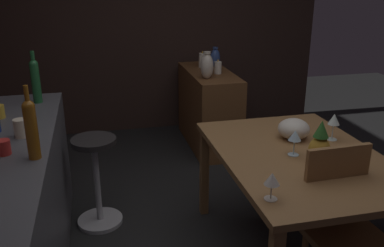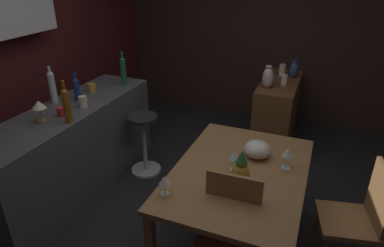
{
  "view_description": "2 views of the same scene",
  "coord_description": "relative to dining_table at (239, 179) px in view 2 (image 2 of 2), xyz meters",
  "views": [
    {
      "loc": [
        -2.3,
        0.79,
        1.78
      ],
      "look_at": [
        0.44,
        0.14,
        0.77
      ],
      "focal_mm": 38.92,
      "sensor_mm": 36.0,
      "label": 1
    },
    {
      "loc": [
        -2.3,
        -0.87,
        2.17
      ],
      "look_at": [
        0.45,
        0.25,
        0.74
      ],
      "focal_mm": 31.67,
      "sensor_mm": 36.0,
      "label": 2
    }
  ],
  "objects": [
    {
      "name": "ground_plane",
      "position": [
        0.17,
        0.4,
        -0.66
      ],
      "size": [
        9.0,
        9.0,
        0.0
      ],
      "primitive_type": "plane",
      "color": "black"
    },
    {
      "name": "wall_side_right",
      "position": [
        2.72,
        0.7,
        0.64
      ],
      "size": [
        0.1,
        4.4,
        2.6
      ],
      "primitive_type": "cube",
      "color": "#33231E",
      "rests_on": "ground_plane"
    },
    {
      "name": "dining_table",
      "position": [
        0.0,
        0.0,
        0.0
      ],
      "size": [
        1.39,
        0.97,
        0.74
      ],
      "color": "olive",
      "rests_on": "ground_plane"
    },
    {
      "name": "kitchen_counter",
      "position": [
        0.16,
        1.76,
        -0.21
      ],
      "size": [
        2.1,
        0.6,
        0.9
      ],
      "primitive_type": "cube",
      "color": "#4C4C51",
      "rests_on": "ground_plane"
    },
    {
      "name": "sideboard_cabinet",
      "position": [
        2.01,
        0.02,
        -0.25
      ],
      "size": [
        1.1,
        0.44,
        0.82
      ],
      "primitive_type": "cube",
      "color": "brown",
      "rests_on": "ground_plane"
    },
    {
      "name": "chair_near_window",
      "position": [
        -0.45,
        -0.05,
        -0.16
      ],
      "size": [
        0.41,
        0.41,
        0.92
      ],
      "color": "olive",
      "rests_on": "ground_plane"
    },
    {
      "name": "chair_by_doorway",
      "position": [
        0.11,
        -0.87,
        -0.17
      ],
      "size": [
        0.48,
        0.48,
        0.9
      ],
      "color": "olive",
      "rests_on": "ground_plane"
    },
    {
      "name": "bar_stool",
      "position": [
        0.69,
        1.24,
        -0.3
      ],
      "size": [
        0.34,
        0.34,
        0.69
      ],
      "color": "#262323",
      "rests_on": "ground_plane"
    },
    {
      "name": "wine_glass_left",
      "position": [
        -0.01,
        0.05,
        0.2
      ],
      "size": [
        0.08,
        0.08,
        0.16
      ],
      "color": "silver",
      "rests_on": "dining_table"
    },
    {
      "name": "wine_glass_right",
      "position": [
        -0.47,
        0.4,
        0.19
      ],
      "size": [
        0.08,
        0.08,
        0.14
      ],
      "color": "silver",
      "rests_on": "dining_table"
    },
    {
      "name": "wine_glass_center",
      "position": [
        0.16,
        -0.32,
        0.22
      ],
      "size": [
        0.08,
        0.08,
        0.18
      ],
      "color": "silver",
      "rests_on": "dining_table"
    },
    {
      "name": "pineapple_centerpiece",
      "position": [
        -0.15,
        -0.04,
        0.19
      ],
      "size": [
        0.13,
        0.13,
        0.26
      ],
      "color": "gold",
      "rests_on": "dining_table"
    },
    {
      "name": "fruit_bowl",
      "position": [
        0.24,
        -0.07,
        0.15
      ],
      "size": [
        0.21,
        0.21,
        0.14
      ],
      "primitive_type": "ellipsoid",
      "color": "beige",
      "rests_on": "dining_table"
    },
    {
      "name": "wine_bottle_green",
      "position": [
        0.96,
        1.61,
        0.41
      ],
      "size": [
        0.06,
        0.06,
        0.38
      ],
      "color": "#1E592D",
      "rests_on": "kitchen_counter"
    },
    {
      "name": "wine_bottle_clear",
      "position": [
        0.25,
        1.96,
        0.41
      ],
      "size": [
        0.07,
        0.07,
        0.37
      ],
      "color": "silver",
      "rests_on": "kitchen_counter"
    },
    {
      "name": "wine_bottle_cobalt",
      "position": [
        0.39,
        1.79,
        0.37
      ],
      "size": [
        0.06,
        0.06,
        0.28
      ],
      "color": "navy",
      "rests_on": "kitchen_counter"
    },
    {
      "name": "wine_bottle_amber",
      "position": [
        -0.06,
        1.52,
        0.41
      ],
      "size": [
        0.06,
        0.06,
        0.38
      ],
      "color": "#8C5114",
      "rests_on": "kitchen_counter"
    },
    {
      "name": "cup_cream",
      "position": [
        0.27,
        1.63,
        0.29
      ],
      "size": [
        0.11,
        0.08,
        0.11
      ],
      "color": "beige",
      "rests_on": "kitchen_counter"
    },
    {
      "name": "cup_mustard",
      "position": [
        0.65,
        1.82,
        0.28
      ],
      "size": [
        0.11,
        0.08,
        0.09
      ],
      "color": "gold",
      "rests_on": "kitchen_counter"
    },
    {
      "name": "cup_red",
      "position": [
        0.03,
        1.68,
        0.28
      ],
      "size": [
        0.11,
        0.07,
        0.08
      ],
      "color": "red",
      "rests_on": "kitchen_counter"
    },
    {
      "name": "counter_lamp",
      "position": [
        -0.14,
        1.75,
        0.38
      ],
      "size": [
        0.12,
        0.12,
        0.2
      ],
      "color": "#A58447",
      "rests_on": "kitchen_counter"
    },
    {
      "name": "pillar_candle_tall",
      "position": [
        2.22,
        0.04,
        0.24
      ],
      "size": [
        0.08,
        0.08,
        0.18
      ],
      "color": "white",
      "rests_on": "sideboard_cabinet"
    },
    {
      "name": "pillar_candle_short",
      "position": [
        1.88,
        -0.04,
        0.22
      ],
      "size": [
        0.07,
        0.07,
        0.15
      ],
      "color": "white",
      "rests_on": "sideboard_cabinet"
    },
    {
      "name": "vase_ceramic_ivory",
      "position": [
        1.7,
        0.13,
        0.28
      ],
      "size": [
        0.13,
        0.13,
        0.27
      ],
      "color": "beige",
      "rests_on": "sideboard_cabinet"
    },
    {
      "name": "vase_ceramic_blue",
      "position": [
        2.21,
        -0.11,
        0.26
      ],
      "size": [
        0.11,
        0.11,
        0.22
      ],
      "color": "#334C8C",
      "rests_on": "sideboard_cabinet"
    }
  ]
}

